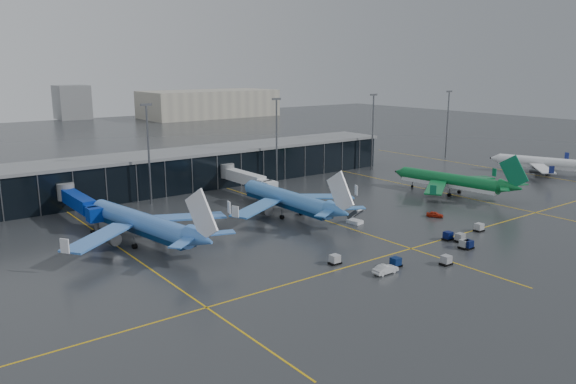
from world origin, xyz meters
TOP-DOWN VIEW (x-y plane):
  - ground at (0.00, 0.00)m, footprint 600.00×600.00m
  - terminal_pier at (0.00, 62.00)m, footprint 142.00×17.00m
  - jet_bridges at (-35.00, 42.99)m, footprint 94.00×27.50m
  - flood_masts at (5.00, 50.00)m, footprint 203.00×0.50m
  - distant_hangars at (49.94, 270.08)m, footprint 260.00×71.00m
  - taxi_lines at (10.00, 10.61)m, footprint 220.00×120.00m
  - airliner_arkefly at (-30.22, 19.96)m, footprint 44.77×49.12m
  - airliner_klm_near at (5.65, 19.41)m, footprint 36.71×41.73m
  - airliner_aer_lingus at (55.01, 10.63)m, footprint 39.55×43.70m
  - airliner_ba at (103.82, 10.40)m, footprint 43.90×46.70m
  - baggage_carts at (13.73, -18.74)m, footprint 40.47×13.75m
  - mobile_airstair at (13.70, 4.54)m, footprint 2.62×3.47m
  - service_van_red at (32.33, -2.92)m, footprint 3.23×4.12m
  - service_van_white at (-3.84, -21.27)m, footprint 4.87×1.70m

SIDE VIEW (x-z plane):
  - ground at x=0.00m, z-range 0.00..0.00m
  - taxi_lines at x=10.00m, z-range 0.00..0.02m
  - service_van_red at x=32.33m, z-range 0.00..1.31m
  - baggage_carts at x=13.73m, z-range -0.09..1.61m
  - mobile_airstair at x=13.70m, z-range -0.95..2.49m
  - service_van_white at x=-3.84m, z-range 0.00..1.60m
  - jet_bridges at x=-35.00m, z-range 0.95..8.15m
  - terminal_pier at x=0.00m, z-range 0.07..10.77m
  - airliner_ba at x=103.82m, z-range 0.00..11.61m
  - airliner_aer_lingus at x=55.01m, z-range 0.00..12.14m
  - airliner_klm_near at x=5.65m, z-range 0.00..12.74m
  - airliner_arkefly at x=-30.22m, z-range 0.00..13.35m
  - distant_hangars at x=49.94m, z-range -2.21..19.79m
  - flood_masts at x=5.00m, z-range 1.06..26.56m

